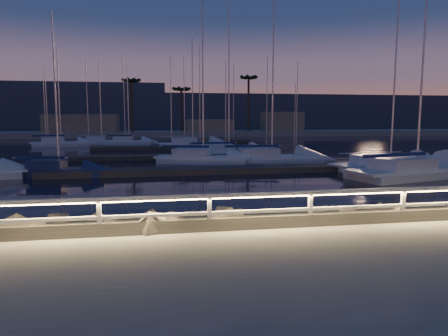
{
  "coord_description": "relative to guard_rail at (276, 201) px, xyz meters",
  "views": [
    {
      "loc": [
        -3.46,
        -10.91,
        3.16
      ],
      "look_at": [
        -0.9,
        4.0,
        1.27
      ],
      "focal_mm": 32.0,
      "sensor_mm": 36.0,
      "label": 1
    }
  ],
  "objects": [
    {
      "name": "sailboat_f",
      "position": [
        0.3,
        22.02,
        -0.93
      ],
      "size": [
        8.25,
        4.93,
        13.63
      ],
      "rotation": [
        0.0,
        0.0,
        -0.36
      ],
      "color": "silver",
      "rests_on": "ground"
    },
    {
      "name": "far_shore",
      "position": [
        -0.06,
        74.05,
        -0.48
      ],
      "size": [
        160.0,
        14.0,
        5.2
      ],
      "color": "#A4A094",
      "rests_on": "ground"
    },
    {
      "name": "guard_rail",
      "position": [
        0.0,
        0.0,
        0.0
      ],
      "size": [
        44.11,
        0.12,
        1.06
      ],
      "color": "white",
      "rests_on": "ground"
    },
    {
      "name": "sailboat_m",
      "position": [
        -16.04,
        45.27,
        -0.91
      ],
      "size": [
        7.94,
        3.73,
        13.12
      ],
      "rotation": [
        0.0,
        0.0,
        0.2
      ],
      "color": "silver",
      "rests_on": "ground"
    },
    {
      "name": "sailboat_i",
      "position": [
        -11.21,
        48.64,
        -0.95
      ],
      "size": [
        7.07,
        3.69,
        11.67
      ],
      "rotation": [
        0.0,
        0.0,
        0.27
      ],
      "color": "silver",
      "rests_on": "ground"
    },
    {
      "name": "sailboat_n",
      "position": [
        -7.35,
        48.21,
        -0.96
      ],
      "size": [
        7.29,
        3.09,
        12.04
      ],
      "rotation": [
        0.0,
        0.0,
        -0.14
      ],
      "color": "silver",
      "rests_on": "ground"
    },
    {
      "name": "palm_left",
      "position": [
        -7.93,
        72.0,
        9.36
      ],
      "size": [
        3.0,
        3.0,
        11.2
      ],
      "color": "#493922",
      "rests_on": "ground"
    },
    {
      "name": "harbor_water",
      "position": [
        0.07,
        31.22,
        -1.74
      ],
      "size": [
        400.0,
        440.0,
        0.6
      ],
      "color": "black",
      "rests_on": "ground"
    },
    {
      "name": "sailboat_h",
      "position": [
        13.01,
        15.14,
        -0.94
      ],
      "size": [
        9.07,
        3.69,
        14.91
      ],
      "rotation": [
        0.0,
        0.0,
        0.12
      ],
      "color": "silver",
      "rests_on": "ground"
    },
    {
      "name": "palm_center",
      "position": [
        2.07,
        73.0,
        8.01
      ],
      "size": [
        3.0,
        3.0,
        9.7
      ],
      "color": "#493922",
      "rests_on": "ground"
    },
    {
      "name": "sailboat_k",
      "position": [
        1.18,
        41.06,
        -0.92
      ],
      "size": [
        8.88,
        3.24,
        14.78
      ],
      "rotation": [
        0.0,
        0.0,
        0.07
      ],
      "color": "silver",
      "rests_on": "ground"
    },
    {
      "name": "palm_right",
      "position": [
        16.07,
        72.0,
        10.26
      ],
      "size": [
        3.0,
        3.0,
        12.2
      ],
      "color": "#493922",
      "rests_on": "ground"
    },
    {
      "name": "sailboat_d",
      "position": [
        12.82,
        11.93,
        -0.9
      ],
      "size": [
        10.4,
        5.38,
        16.95
      ],
      "rotation": [
        0.0,
        0.0,
        0.26
      ],
      "color": "silver",
      "rests_on": "ground"
    },
    {
      "name": "sailboat_a",
      "position": [
        -9.78,
        16.29,
        -0.97
      ],
      "size": [
        6.34,
        2.68,
        10.53
      ],
      "rotation": [
        0.0,
        0.0,
        -0.14
      ],
      "color": "navy",
      "rests_on": "ground"
    },
    {
      "name": "distant_hills",
      "position": [
        -22.06,
        133.69,
        3.96
      ],
      "size": [
        230.0,
        37.5,
        18.0
      ],
      "color": "#374355",
      "rests_on": "ground"
    },
    {
      "name": "ground",
      "position": [
        0.07,
        0.0,
        -0.77
      ],
      "size": [
        400.0,
        400.0,
        0.0
      ],
      "primitive_type": "plane",
      "color": "#A4A094",
      "rests_on": "ground"
    },
    {
      "name": "sailboat_c",
      "position": [
        6.02,
        21.48,
        -0.92
      ],
      "size": [
        8.94,
        2.84,
        15.07
      ],
      "rotation": [
        0.0,
        0.0,
        -0.01
      ],
      "color": "silver",
      "rests_on": "ground"
    },
    {
      "name": "riprap",
      "position": [
        -3.07,
        1.22,
        -0.93
      ],
      "size": [
        28.45,
        2.9,
        1.4
      ],
      "color": "#636055",
      "rests_on": "ground"
    },
    {
      "name": "sailboat_g",
      "position": [
        3.44,
        27.39,
        -0.93
      ],
      "size": [
        8.64,
        3.32,
        14.31
      ],
      "rotation": [
        0.0,
        0.0,
        0.09
      ],
      "color": "silver",
      "rests_on": "ground"
    },
    {
      "name": "floating_docks",
      "position": [
        0.07,
        32.5,
        -1.17
      ],
      "size": [
        22.0,
        36.0,
        0.4
      ],
      "color": "#524944",
      "rests_on": "ground"
    }
  ]
}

